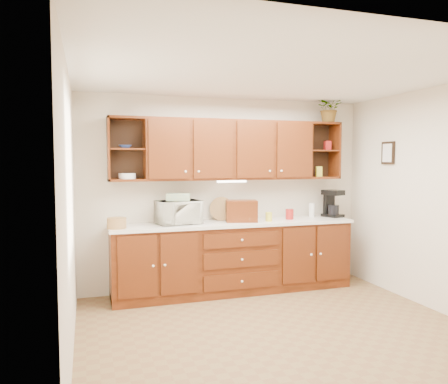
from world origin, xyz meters
TOP-DOWN VIEW (x-y plane):
  - floor at (0.00, 0.00)m, footprint 4.00×4.00m
  - ceiling at (0.00, 0.00)m, footprint 4.00×4.00m
  - back_wall at (0.00, 1.75)m, footprint 4.00×0.00m
  - left_wall at (-2.00, 0.00)m, footprint 0.00×3.50m
  - right_wall at (2.00, 0.00)m, footprint 0.00×3.50m
  - base_cabinets at (0.00, 1.45)m, footprint 3.20×0.60m
  - countertop at (0.00, 1.44)m, footprint 3.24×0.64m
  - upper_cabinets at (0.01, 1.59)m, footprint 3.20×0.33m
  - undercabinet_light at (0.00, 1.53)m, footprint 0.40×0.05m
  - framed_picture at (1.98, 0.90)m, footprint 0.03×0.24m
  - wicker_basket at (-1.52, 1.31)m, footprint 0.28×0.28m
  - microwave at (-0.74, 1.47)m, footprint 0.60×0.46m
  - towel_stack at (-0.74, 1.47)m, footprint 0.34×0.29m
  - wine_bottle at (-0.98, 1.54)m, footprint 0.10×0.10m
  - woven_tray at (-0.11, 1.63)m, footprint 0.33×0.19m
  - bread_box at (0.10, 1.41)m, footprint 0.46×0.34m
  - mug_tree at (0.19, 1.39)m, footprint 0.26×0.25m
  - canister_red at (0.81, 1.44)m, footprint 0.14×0.14m
  - canister_white at (1.22, 1.56)m, footprint 0.10×0.10m
  - canister_yellow at (0.46, 1.34)m, footprint 0.09×0.09m
  - coffee_maker at (1.52, 1.51)m, footprint 0.28×0.32m
  - bowl_stack at (-1.39, 1.55)m, footprint 0.16×0.16m
  - plate_stack at (-1.37, 1.57)m, footprint 0.27×0.27m
  - pantry_box_yellow at (1.32, 1.55)m, footprint 0.09×0.08m
  - pantry_box_red at (1.47, 1.58)m, footprint 0.10×0.09m
  - potted_plant at (1.48, 1.55)m, footprint 0.44×0.41m

SIDE VIEW (x-z plane):
  - floor at x=0.00m, z-range 0.00..0.00m
  - base_cabinets at x=0.00m, z-range 0.00..0.90m
  - countertop at x=0.00m, z-range 0.90..0.94m
  - woven_tray at x=-0.11m, z-range 0.79..1.11m
  - mug_tree at x=0.19m, z-range 0.84..1.12m
  - canister_yellow at x=0.46m, z-range 0.94..1.06m
  - wicker_basket at x=-1.52m, z-range 0.94..1.07m
  - canister_red at x=0.81m, z-range 0.94..1.08m
  - canister_white at x=1.22m, z-range 0.94..1.14m
  - bread_box at x=0.10m, z-range 0.94..1.22m
  - microwave at x=-0.74m, z-range 0.94..1.24m
  - wine_bottle at x=-0.98m, z-range 0.94..1.24m
  - coffee_maker at x=1.52m, z-range 0.93..1.32m
  - towel_stack at x=-0.74m, z-range 1.24..1.33m
  - back_wall at x=0.00m, z-range -0.70..3.30m
  - left_wall at x=-2.00m, z-range -0.45..3.05m
  - right_wall at x=2.00m, z-range -0.45..3.05m
  - undercabinet_light at x=0.00m, z-range 1.46..1.48m
  - plate_stack at x=-1.37m, z-range 1.52..1.59m
  - pantry_box_yellow at x=1.32m, z-range 1.52..1.67m
  - framed_picture at x=1.98m, z-range 1.70..2.00m
  - upper_cabinets at x=0.01m, z-range 1.49..2.29m
  - bowl_stack at x=-1.39m, z-range 1.90..1.94m
  - pantry_box_red at x=1.47m, z-range 1.90..2.03m
  - potted_plant at x=1.48m, z-range 2.29..2.69m
  - ceiling at x=0.00m, z-range 2.60..2.60m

